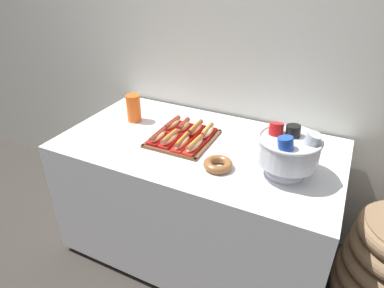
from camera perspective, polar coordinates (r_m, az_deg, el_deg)
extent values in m
plane|color=#38332D|center=(2.35, 0.95, -16.82)|extent=(10.00, 10.00, 0.00)
cube|color=beige|center=(2.10, 7.27, 18.46)|extent=(6.00, 0.10, 2.60)
cube|color=silver|center=(2.07, 1.05, -8.93)|extent=(1.54, 0.84, 0.75)
cylinder|color=black|center=(2.44, -16.62, -15.48)|extent=(0.05, 0.05, 0.04)
cylinder|color=black|center=(2.77, -8.64, -8.06)|extent=(0.05, 0.05, 0.04)
cylinder|color=black|center=(2.43, 18.62, -16.03)|extent=(0.05, 0.05, 0.04)
cube|color=brown|center=(1.90, -1.54, 0.91)|extent=(0.33, 0.36, 0.01)
cube|color=brown|center=(1.76, -4.08, -1.33)|extent=(0.33, 0.02, 0.01)
cube|color=brown|center=(2.03, 0.67, 3.19)|extent=(0.33, 0.02, 0.01)
cube|color=brown|center=(1.96, -5.63, 2.04)|extent=(0.02, 0.36, 0.01)
cube|color=brown|center=(1.83, 2.83, 0.07)|extent=(0.02, 0.36, 0.01)
cube|color=#B21414|center=(1.88, -5.75, 0.87)|extent=(0.07, 0.16, 0.02)
ellipsoid|color=#E0BC7F|center=(1.87, -5.78, 1.42)|extent=(0.06, 0.15, 0.04)
cylinder|color=brown|center=(1.86, -5.80, 1.71)|extent=(0.03, 0.15, 0.03)
cylinder|color=red|center=(1.85, -5.82, 2.07)|extent=(0.01, 0.12, 0.01)
cube|color=red|center=(1.84, -3.75, 0.39)|extent=(0.07, 0.16, 0.02)
ellipsoid|color=beige|center=(1.83, -3.77, 0.96)|extent=(0.05, 0.15, 0.04)
cylinder|color=#A8563D|center=(1.83, -3.78, 1.29)|extent=(0.04, 0.15, 0.03)
cylinder|color=yellow|center=(1.82, -3.79, 1.67)|extent=(0.01, 0.13, 0.01)
cube|color=red|center=(1.81, -1.67, -0.12)|extent=(0.07, 0.18, 0.02)
ellipsoid|color=beige|center=(1.80, -1.68, 0.43)|extent=(0.06, 0.17, 0.04)
cylinder|color=brown|center=(1.80, -1.68, 0.73)|extent=(0.04, 0.16, 0.03)
cylinder|color=yellow|center=(1.79, -1.69, 1.09)|extent=(0.02, 0.13, 0.01)
cube|color=red|center=(1.78, 0.48, -0.64)|extent=(0.06, 0.18, 0.02)
ellipsoid|color=#E0BC7F|center=(1.77, 0.48, -0.08)|extent=(0.05, 0.17, 0.04)
cylinder|color=#A8563D|center=(1.77, 0.48, 0.23)|extent=(0.03, 0.16, 0.03)
cylinder|color=yellow|center=(1.76, 0.49, 0.61)|extent=(0.01, 0.13, 0.01)
cube|color=red|center=(2.00, -3.34, 2.93)|extent=(0.07, 0.17, 0.02)
ellipsoid|color=#E0BC7F|center=(1.99, -3.36, 3.46)|extent=(0.05, 0.16, 0.04)
cylinder|color=brown|center=(1.99, -3.37, 3.75)|extent=(0.03, 0.15, 0.03)
cylinder|color=red|center=(1.98, -3.38, 4.08)|extent=(0.01, 0.13, 0.01)
cube|color=#B21414|center=(1.97, -1.43, 2.51)|extent=(0.07, 0.16, 0.02)
ellipsoid|color=tan|center=(1.96, -1.43, 3.14)|extent=(0.06, 0.15, 0.04)
cylinder|color=brown|center=(1.95, -1.44, 3.49)|extent=(0.04, 0.13, 0.03)
cylinder|color=red|center=(1.95, -1.44, 3.83)|extent=(0.02, 0.11, 0.01)
cube|color=red|center=(1.94, 0.55, 2.07)|extent=(0.06, 0.18, 0.02)
ellipsoid|color=tan|center=(1.93, 0.55, 2.62)|extent=(0.05, 0.17, 0.04)
cylinder|color=brown|center=(1.93, 0.56, 2.93)|extent=(0.03, 0.16, 0.03)
cylinder|color=yellow|center=(1.92, 0.56, 3.30)|extent=(0.01, 0.14, 0.01)
cube|color=#B21414|center=(1.91, 2.59, 1.62)|extent=(0.07, 0.17, 0.02)
ellipsoid|color=beige|center=(1.90, 2.60, 2.16)|extent=(0.06, 0.16, 0.04)
cylinder|color=#A8563D|center=(1.90, 2.61, 2.47)|extent=(0.04, 0.15, 0.03)
cylinder|color=yellow|center=(1.89, 2.61, 2.80)|extent=(0.02, 0.13, 0.01)
cylinder|color=silver|center=(1.66, 15.43, -4.69)|extent=(0.18, 0.18, 0.02)
cone|color=silver|center=(1.64, 15.60, -3.62)|extent=(0.06, 0.06, 0.06)
cylinder|color=silver|center=(1.60, 16.01, -1.02)|extent=(0.28, 0.28, 0.12)
torus|color=silver|center=(1.57, 16.30, 0.82)|extent=(0.29, 0.29, 0.02)
cylinder|color=#B7BCC6|center=(1.57, 19.31, -0.16)|extent=(0.11, 0.09, 0.14)
cylinder|color=black|center=(1.60, 16.69, 1.01)|extent=(0.08, 0.08, 0.13)
cylinder|color=red|center=(1.60, 13.95, 1.34)|extent=(0.10, 0.12, 0.14)
cylinder|color=#1E47B2|center=(1.49, 15.65, -1.08)|extent=(0.09, 0.07, 0.13)
cylinder|color=#EA5B19|center=(2.12, -9.81, 5.48)|extent=(0.09, 0.09, 0.12)
cylinder|color=#EA5B19|center=(2.11, -9.87, 6.03)|extent=(0.09, 0.09, 0.12)
cylinder|color=#EA5B19|center=(2.10, -9.92, 6.59)|extent=(0.09, 0.09, 0.12)
torus|color=brown|center=(1.64, 4.45, -3.46)|extent=(0.15, 0.15, 0.04)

